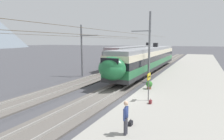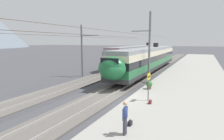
{
  "view_description": "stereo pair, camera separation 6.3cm",
  "coord_description": "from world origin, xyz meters",
  "px_view_note": "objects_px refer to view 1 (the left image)",
  "views": [
    {
      "loc": [
        -14.16,
        -6.14,
        4.78
      ],
      "look_at": [
        3.49,
        2.38,
        1.82
      ],
      "focal_mm": 30.33,
      "sensor_mm": 36.0,
      "label": 1
    },
    {
      "loc": [
        -14.13,
        -6.2,
        4.78
      ],
      "look_at": [
        3.49,
        2.38,
        1.82
      ],
      "focal_mm": 30.33,
      "sensor_mm": 36.0,
      "label": 2
    }
  ],
  "objects_px": {
    "catenary_mast_mid": "(148,47)",
    "passenger_walking": "(126,116)",
    "platform_sign": "(149,81)",
    "catenary_mast_far_side": "(83,49)",
    "train_far_track": "(141,53)",
    "train_near_platform": "(149,58)",
    "potted_plant_platform_edge": "(149,84)",
    "handbag_near_sign": "(150,102)",
    "handbag_beside_passenger": "(131,123)"
  },
  "relations": [
    {
      "from": "catenary_mast_mid",
      "to": "passenger_walking",
      "type": "relative_size",
      "value": 25.02
    },
    {
      "from": "platform_sign",
      "to": "catenary_mast_far_side",
      "type": "bearing_deg",
      "value": 55.6
    },
    {
      "from": "train_far_track",
      "to": "platform_sign",
      "type": "height_order",
      "value": "train_far_track"
    },
    {
      "from": "train_near_platform",
      "to": "potted_plant_platform_edge",
      "type": "bearing_deg",
      "value": -164.55
    },
    {
      "from": "train_near_platform",
      "to": "train_far_track",
      "type": "relative_size",
      "value": 0.82
    },
    {
      "from": "train_near_platform",
      "to": "catenary_mast_far_side",
      "type": "xyz_separation_m",
      "value": [
        -7.42,
        7.12,
        1.5
      ]
    },
    {
      "from": "train_near_platform",
      "to": "train_far_track",
      "type": "height_order",
      "value": "same"
    },
    {
      "from": "train_near_platform",
      "to": "platform_sign",
      "type": "xyz_separation_m",
      "value": [
        -15.07,
        -4.06,
        -0.37
      ]
    },
    {
      "from": "train_far_track",
      "to": "handbag_near_sign",
      "type": "bearing_deg",
      "value": -161.54
    },
    {
      "from": "train_near_platform",
      "to": "platform_sign",
      "type": "height_order",
      "value": "train_near_platform"
    },
    {
      "from": "catenary_mast_mid",
      "to": "platform_sign",
      "type": "height_order",
      "value": "catenary_mast_mid"
    },
    {
      "from": "passenger_walking",
      "to": "potted_plant_platform_edge",
      "type": "bearing_deg",
      "value": 7.92
    },
    {
      "from": "catenary_mast_mid",
      "to": "handbag_near_sign",
      "type": "distance_m",
      "value": 9.38
    },
    {
      "from": "catenary_mast_mid",
      "to": "catenary_mast_far_side",
      "type": "xyz_separation_m",
      "value": [
        0.09,
        9.02,
        -0.49
      ]
    },
    {
      "from": "platform_sign",
      "to": "passenger_walking",
      "type": "bearing_deg",
      "value": -175.81
    },
    {
      "from": "handbag_near_sign",
      "to": "potted_plant_platform_edge",
      "type": "bearing_deg",
      "value": 15.94
    },
    {
      "from": "train_near_platform",
      "to": "platform_sign",
      "type": "bearing_deg",
      "value": -164.93
    },
    {
      "from": "catenary_mast_mid",
      "to": "platform_sign",
      "type": "bearing_deg",
      "value": -164.09
    },
    {
      "from": "passenger_walking",
      "to": "handbag_near_sign",
      "type": "distance_m",
      "value": 5.17
    },
    {
      "from": "train_far_track",
      "to": "catenary_mast_far_side",
      "type": "distance_m",
      "value": 19.79
    },
    {
      "from": "potted_plant_platform_edge",
      "to": "catenary_mast_far_side",
      "type": "bearing_deg",
      "value": 68.29
    },
    {
      "from": "catenary_mast_far_side",
      "to": "passenger_walking",
      "type": "relative_size",
      "value": 25.02
    },
    {
      "from": "passenger_walking",
      "to": "handbag_beside_passenger",
      "type": "xyz_separation_m",
      "value": [
        1.07,
        0.14,
        -0.82
      ]
    },
    {
      "from": "handbag_beside_passenger",
      "to": "handbag_near_sign",
      "type": "height_order",
      "value": "handbag_near_sign"
    },
    {
      "from": "catenary_mast_mid",
      "to": "passenger_walking",
      "type": "xyz_separation_m",
      "value": [
        -13.32,
        -2.58,
        -2.98
      ]
    },
    {
      "from": "train_far_track",
      "to": "catenary_mast_mid",
      "type": "height_order",
      "value": "catenary_mast_mid"
    },
    {
      "from": "handbag_near_sign",
      "to": "train_far_track",
      "type": "bearing_deg",
      "value": 18.46
    },
    {
      "from": "handbag_beside_passenger",
      "to": "passenger_walking",
      "type": "bearing_deg",
      "value": -172.64
    },
    {
      "from": "handbag_near_sign",
      "to": "platform_sign",
      "type": "bearing_deg",
      "value": 26.54
    },
    {
      "from": "potted_plant_platform_edge",
      "to": "passenger_walking",
      "type": "bearing_deg",
      "value": -172.08
    },
    {
      "from": "handbag_near_sign",
      "to": "potted_plant_platform_edge",
      "type": "xyz_separation_m",
      "value": [
        4.21,
        1.2,
        0.31
      ]
    },
    {
      "from": "train_near_platform",
      "to": "train_far_track",
      "type": "xyz_separation_m",
      "value": [
        12.18,
        4.93,
        0.01
      ]
    },
    {
      "from": "handbag_near_sign",
      "to": "potted_plant_platform_edge",
      "type": "height_order",
      "value": "potted_plant_platform_edge"
    },
    {
      "from": "train_near_platform",
      "to": "catenary_mast_mid",
      "type": "bearing_deg",
      "value": -165.79
    },
    {
      "from": "handbag_near_sign",
      "to": "catenary_mast_mid",
      "type": "bearing_deg",
      "value": 16.82
    },
    {
      "from": "handbag_near_sign",
      "to": "handbag_beside_passenger",
      "type": "bearing_deg",
      "value": 179.35
    },
    {
      "from": "platform_sign",
      "to": "passenger_walking",
      "type": "height_order",
      "value": "platform_sign"
    },
    {
      "from": "catenary_mast_far_side",
      "to": "potted_plant_platform_edge",
      "type": "distance_m",
      "value": 11.48
    },
    {
      "from": "handbag_near_sign",
      "to": "catenary_mast_far_side",
      "type": "bearing_deg",
      "value": 54.16
    },
    {
      "from": "passenger_walking",
      "to": "potted_plant_platform_edge",
      "type": "distance_m",
      "value": 9.41
    },
    {
      "from": "catenary_mast_mid",
      "to": "handbag_beside_passenger",
      "type": "height_order",
      "value": "catenary_mast_mid"
    },
    {
      "from": "platform_sign",
      "to": "handbag_beside_passenger",
      "type": "height_order",
      "value": "platform_sign"
    },
    {
      "from": "catenary_mast_mid",
      "to": "potted_plant_platform_edge",
      "type": "height_order",
      "value": "catenary_mast_mid"
    },
    {
      "from": "catenary_mast_far_side",
      "to": "handbag_beside_passenger",
      "type": "bearing_deg",
      "value": -137.12
    },
    {
      "from": "catenary_mast_far_side",
      "to": "handbag_near_sign",
      "type": "distance_m",
      "value": 14.57
    },
    {
      "from": "platform_sign",
      "to": "train_far_track",
      "type": "bearing_deg",
      "value": 18.25
    },
    {
      "from": "catenary_mast_far_side",
      "to": "handbag_beside_passenger",
      "type": "distance_m",
      "value": 17.16
    },
    {
      "from": "train_near_platform",
      "to": "train_far_track",
      "type": "distance_m",
      "value": 13.14
    },
    {
      "from": "passenger_walking",
      "to": "catenary_mast_mid",
      "type": "bearing_deg",
      "value": 10.95
    },
    {
      "from": "train_near_platform",
      "to": "passenger_walking",
      "type": "relative_size",
      "value": 16.41
    }
  ]
}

